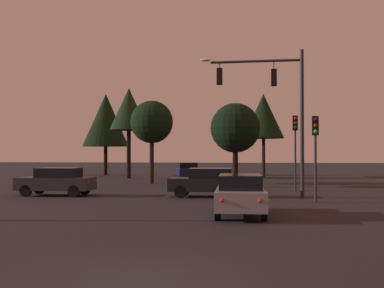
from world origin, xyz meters
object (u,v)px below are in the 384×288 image
car_nearside_lane (240,194)px  tree_lot_edge (129,110)px  tree_behind_sign (106,120)px  tree_center_horizon (235,128)px  traffic_signal_mast_arm (275,98)px  tree_left_far (263,116)px  car_far_lane (188,171)px  traffic_light_corner_right (315,141)px  car_crossing_left (57,181)px  car_crossing_right (209,182)px  traffic_light_corner_left (295,138)px  tree_right_cluster (152,122)px

car_nearside_lane → tree_lot_edge: tree_lot_edge is taller
tree_behind_sign → tree_center_horizon: (13.84, -16.01, -1.79)m
traffic_signal_mast_arm → tree_left_far: (0.44, 20.92, 0.66)m
tree_center_horizon → tree_lot_edge: size_ratio=0.69×
car_far_lane → traffic_signal_mast_arm: bearing=-67.6°
traffic_light_corner_right → car_crossing_left: bearing=170.5°
tree_center_horizon → tree_lot_edge: 14.44m
car_crossing_right → tree_left_far: 22.09m
traffic_light_corner_right → car_crossing_right: bearing=155.5°
traffic_light_corner_left → car_far_lane: 14.12m
car_nearside_lane → tree_behind_sign: 34.40m
tree_center_horizon → traffic_light_corner_left: bearing=-43.6°
traffic_light_corner_right → traffic_light_corner_left: bearing=91.6°
tree_behind_sign → tree_left_far: bearing=-8.8°
car_nearside_lane → tree_lot_edge: (-10.28, 25.13, 5.58)m
traffic_light_corner_right → tree_center_horizon: bearing=111.0°
traffic_signal_mast_arm → traffic_light_corner_right: 3.88m
tree_behind_sign → tree_left_far: size_ratio=1.07×
traffic_light_corner_left → car_crossing_left: (-13.30, -4.27, -2.46)m
tree_right_cluster → tree_lot_edge: (-3.55, 7.32, 1.69)m
car_nearside_lane → tree_behind_sign: size_ratio=0.51×
tree_center_horizon → car_far_lane: bearing=117.7°
tree_center_horizon → car_nearside_lane: bearing=-88.7°
car_crossing_right → tree_right_cluster: bearing=115.6°
traffic_light_corner_right → tree_right_cluster: tree_right_cluster is taller
traffic_signal_mast_arm → car_crossing_right: bearing=-176.5°
car_far_lane → tree_behind_sign: (-9.65, 8.04, 5.04)m
traffic_light_corner_right → tree_right_cluster: 16.58m
traffic_light_corner_right → car_nearside_lane: size_ratio=0.92×
tree_center_horizon → tree_right_cluster: (-6.40, 2.88, 0.64)m
traffic_light_corner_left → car_nearside_lane: 12.15m
traffic_signal_mast_arm → tree_left_far: tree_left_far is taller
tree_center_horizon → tree_left_far: bearing=79.1°
traffic_light_corner_left → tree_right_cluster: tree_right_cluster is taller
traffic_light_corner_left → car_crossing_right: (-5.01, -4.16, -2.46)m
traffic_light_corner_left → tree_lot_edge: tree_lot_edge is taller
tree_behind_sign → tree_lot_edge: 7.01m
car_crossing_left → car_crossing_right: size_ratio=0.99×
car_far_lane → tree_lot_edge: bearing=158.8°
car_crossing_left → tree_behind_sign: bearing=100.0°
traffic_light_corner_left → tree_center_horizon: size_ratio=0.80×
car_crossing_left → car_crossing_right: (8.30, 0.10, -0.00)m
traffic_signal_mast_arm → car_nearside_lane: traffic_signal_mast_arm is taller
car_nearside_lane → tree_left_far: (2.26, 28.39, 5.11)m
traffic_light_corner_left → traffic_light_corner_right: (0.18, -6.52, -0.36)m
traffic_signal_mast_arm → car_nearside_lane: (-1.83, -7.47, -4.46)m
tree_behind_sign → tree_lot_edge: (3.89, -5.81, 0.55)m
car_nearside_lane → car_crossing_right: (-1.67, 7.26, -0.00)m
traffic_signal_mast_arm → tree_behind_sign: 28.40m
car_nearside_lane → traffic_signal_mast_arm: bearing=76.3°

